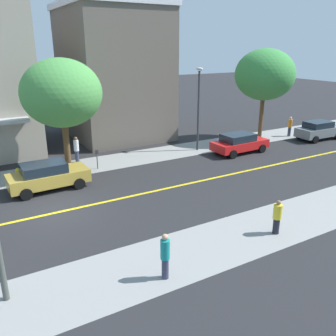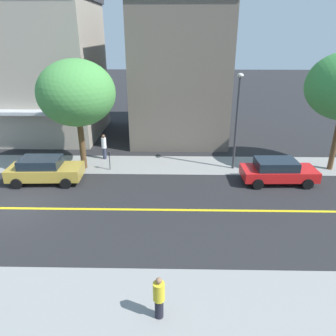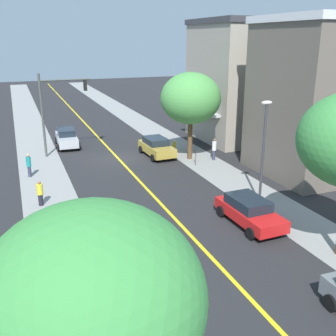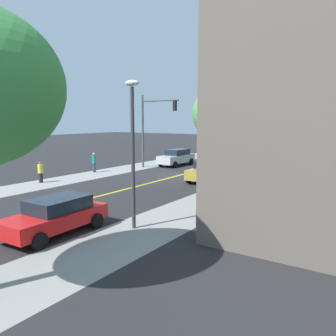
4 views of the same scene
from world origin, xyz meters
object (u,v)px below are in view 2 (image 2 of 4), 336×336
street_tree_left_far (77,93)px  fire_hydrant (38,162)px  red_sedan_left_curb (278,171)px  gold_sedan_left_curb (44,170)px  parking_meter (109,158)px  pedestrian_white_shirt (104,146)px  pedestrian_yellow_shirt (159,297)px  street_lamp (237,112)px

street_tree_left_far → fire_hydrant: street_tree_left_far is taller
fire_hydrant → red_sedan_left_curb: size_ratio=0.19×
gold_sedan_left_curb → red_sedan_left_curb: bearing=-1.3°
parking_meter → pedestrian_white_shirt: size_ratio=0.71×
pedestrian_white_shirt → pedestrian_yellow_shirt: 14.86m
fire_hydrant → parking_meter: size_ratio=0.65×
street_tree_left_far → street_lamp: street_tree_left_far is taller
parking_meter → street_lamp: 8.84m
parking_meter → pedestrian_white_shirt: bearing=-159.4°
fire_hydrant → gold_sedan_left_curb: gold_sedan_left_curb is taller
gold_sedan_left_curb → pedestrian_yellow_shirt: 12.55m
pedestrian_white_shirt → fire_hydrant: bearing=121.3°
gold_sedan_left_curb → pedestrian_white_shirt: size_ratio=2.42×
red_sedan_left_curb → pedestrian_yellow_shirt: (10.30, -6.75, 0.04)m
parking_meter → pedestrian_white_shirt: 2.17m
red_sedan_left_curb → pedestrian_white_shirt: size_ratio=2.45×
gold_sedan_left_curb → parking_meter: bearing=26.9°
fire_hydrant → pedestrian_white_shirt: (-1.88, 4.14, 0.56)m
fire_hydrant → pedestrian_white_shirt: 4.58m
parking_meter → gold_sedan_left_curb: 4.12m
street_lamp → gold_sedan_left_curb: (2.43, -11.90, -3.06)m
fire_hydrant → street_tree_left_far: bearing=92.9°
street_lamp → pedestrian_yellow_shirt: bearing=-19.5°
street_tree_left_far → pedestrian_yellow_shirt: 14.28m
street_tree_left_far → gold_sedan_left_curb: (2.31, -1.78, -4.21)m
street_lamp → red_sedan_left_curb: (2.23, 2.31, -3.11)m
gold_sedan_left_curb → pedestrian_white_shirt: 4.93m
street_tree_left_far → pedestrian_white_shirt: size_ratio=3.88×
red_sedan_left_curb → gold_sedan_left_curb: (0.21, -14.21, 0.04)m
street_lamp → pedestrian_yellow_shirt: street_lamp is taller
parking_meter → gold_sedan_left_curb: (2.00, -3.60, -0.04)m
gold_sedan_left_curb → fire_hydrant: bearing=119.2°
fire_hydrant → red_sedan_left_curb: 15.64m
street_lamp → pedestrian_white_shirt: bearing=-100.0°
street_tree_left_far → fire_hydrant: (0.16, -3.09, -4.61)m
parking_meter → pedestrian_yellow_shirt: bearing=17.7°
gold_sedan_left_curb → pedestrian_yellow_shirt: size_ratio=2.83×
street_lamp → pedestrian_yellow_shirt: size_ratio=3.99×
fire_hydrant → pedestrian_white_shirt: size_ratio=0.46×
fire_hydrant → parking_meter: (0.15, 4.91, 0.44)m
fire_hydrant → parking_meter: bearing=88.2°
street_lamp → gold_sedan_left_curb: size_ratio=1.41×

